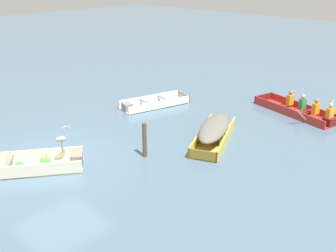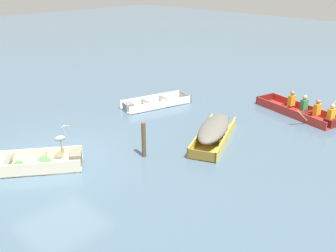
{
  "view_description": "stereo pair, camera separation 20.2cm",
  "coord_description": "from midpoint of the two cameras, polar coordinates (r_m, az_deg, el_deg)",
  "views": [
    {
      "loc": [
        9.65,
        -5.01,
        5.51
      ],
      "look_at": [
        1.17,
        3.9,
        0.35
      ],
      "focal_mm": 40.0,
      "sensor_mm": 36.0,
      "label": 1
    },
    {
      "loc": [
        9.8,
        -4.87,
        5.51
      ],
      "look_at": [
        1.17,
        3.9,
        0.35
      ],
      "focal_mm": 40.0,
      "sensor_mm": 36.0,
      "label": 2
    }
  ],
  "objects": [
    {
      "name": "ground_plane",
      "position": [
        12.22,
        -16.53,
        -5.07
      ],
      "size": [
        80.0,
        80.0,
        0.0
      ],
      "primitive_type": "plane",
      "color": "slate"
    },
    {
      "name": "dinghy_cream_foreground",
      "position": [
        11.87,
        -19.55,
        -5.48
      ],
      "size": [
        2.77,
        3.25,
        0.42
      ],
      "color": "beige",
      "rests_on": "ground"
    },
    {
      "name": "skiff_white_near_moored",
      "position": [
        16.27,
        -1.88,
        3.42
      ],
      "size": [
        1.74,
        3.16,
        0.36
      ],
      "color": "white",
      "rests_on": "ground"
    },
    {
      "name": "skiff_yellow_mid_moored",
      "position": [
        13.03,
        7.49,
        -0.58
      ],
      "size": [
        2.21,
        3.35,
        0.69
      ],
      "color": "#E5BC47",
      "rests_on": "ground"
    },
    {
      "name": "rowboat_red_with_crew",
      "position": [
        16.13,
        20.09,
        2.18
      ],
      "size": [
        3.74,
        2.27,
        0.91
      ],
      "color": "#AD2D28",
      "rests_on": "ground"
    },
    {
      "name": "heron_on_dinghy",
      "position": [
        11.56,
        -15.56,
        -1.71
      ],
      "size": [
        0.25,
        0.45,
        0.84
      ],
      "color": "olive",
      "rests_on": "dinghy_cream_foreground"
    },
    {
      "name": "mooring_post",
      "position": [
        11.75,
        -3.23,
        -2.14
      ],
      "size": [
        0.14,
        0.14,
        1.15
      ],
      "primitive_type": "cylinder",
      "color": "brown",
      "rests_on": "ground"
    }
  ]
}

